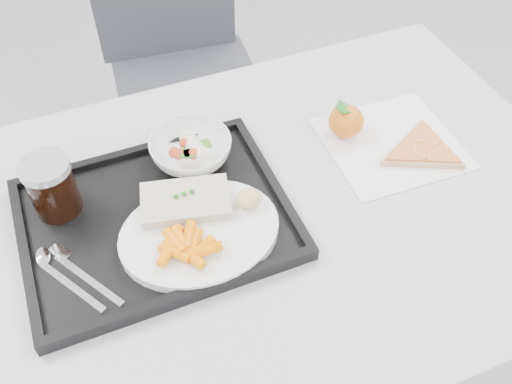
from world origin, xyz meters
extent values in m
cube|color=#ACACAE|center=(0.00, 0.30, 0.73)|extent=(1.20, 0.80, 0.03)
cylinder|color=#47474C|center=(0.54, 0.64, 0.36)|extent=(0.04, 0.04, 0.72)
cube|color=#34353B|center=(0.08, 1.04, 0.45)|extent=(0.46, 0.46, 0.04)
cylinder|color=#47474C|center=(-0.10, 0.86, 0.21)|extent=(0.03, 0.03, 0.43)
cylinder|color=#47474C|center=(0.26, 0.86, 0.21)|extent=(0.03, 0.03, 0.43)
cylinder|color=#47474C|center=(-0.10, 1.22, 0.21)|extent=(0.03, 0.03, 0.43)
cylinder|color=#47474C|center=(0.26, 1.22, 0.21)|extent=(0.03, 0.03, 0.43)
cube|color=black|center=(-0.18, 0.34, 0.76)|extent=(0.45, 0.35, 0.01)
cube|color=black|center=(-0.18, 0.50, 0.77)|extent=(0.45, 0.02, 0.01)
cube|color=black|center=(-0.18, 0.17, 0.77)|extent=(0.45, 0.02, 0.01)
cube|color=black|center=(0.04, 0.34, 0.77)|extent=(0.02, 0.32, 0.01)
cube|color=black|center=(-0.39, 0.34, 0.77)|extent=(0.02, 0.32, 0.01)
cylinder|color=white|center=(-0.12, 0.27, 0.77)|extent=(0.27, 0.27, 0.02)
cube|color=beige|center=(-0.12, 0.33, 0.79)|extent=(0.17, 0.12, 0.02)
sphere|color=#236B1C|center=(-0.14, 0.34, 0.81)|extent=(0.01, 0.01, 0.01)
sphere|color=#236B1C|center=(-0.12, 0.34, 0.81)|extent=(0.01, 0.01, 0.01)
sphere|color=#236B1C|center=(-0.11, 0.34, 0.81)|extent=(0.01, 0.01, 0.01)
ellipsoid|color=#DDBE7D|center=(-0.02, 0.29, 0.80)|extent=(0.06, 0.05, 0.03)
imported|color=white|center=(-0.07, 0.45, 0.79)|extent=(0.15, 0.15, 0.05)
cylinder|color=black|center=(-0.32, 0.42, 0.81)|extent=(0.08, 0.08, 0.10)
cylinder|color=#A5A8AD|center=(-0.32, 0.42, 0.87)|extent=(0.08, 0.08, 0.01)
cube|color=silver|center=(-0.34, 0.26, 0.77)|extent=(0.09, 0.13, 0.00)
ellipsoid|color=silver|center=(-0.37, 0.33, 0.77)|extent=(0.04, 0.05, 0.01)
cube|color=silver|center=(-0.31, 0.26, 0.77)|extent=(0.09, 0.13, 0.00)
cube|color=silver|center=(-0.34, 0.33, 0.77)|extent=(0.04, 0.04, 0.00)
cube|color=white|center=(0.30, 0.36, 0.75)|extent=(0.26, 0.25, 0.00)
ellipsoid|color=orange|center=(0.23, 0.41, 0.79)|extent=(0.09, 0.09, 0.06)
cube|color=#236B1C|center=(0.23, 0.41, 0.81)|extent=(0.05, 0.05, 0.02)
cube|color=#236B1C|center=(0.23, 0.41, 0.81)|extent=(0.05, 0.03, 0.02)
cylinder|color=tan|center=(0.34, 0.31, 0.76)|extent=(0.19, 0.19, 0.01)
cylinder|color=#B43608|center=(0.34, 0.31, 0.77)|extent=(0.17, 0.17, 0.00)
cube|color=#EABC47|center=(0.32, 0.30, 0.77)|extent=(0.01, 0.02, 0.00)
cube|color=#EABC47|center=(0.33, 0.28, 0.77)|extent=(0.02, 0.00, 0.00)
cube|color=#EABC47|center=(0.34, 0.28, 0.77)|extent=(0.01, 0.02, 0.00)
cube|color=#EABC47|center=(0.37, 0.31, 0.77)|extent=(0.02, 0.01, 0.00)
cube|color=#EABC47|center=(0.35, 0.32, 0.77)|extent=(0.02, 0.00, 0.00)
cylinder|color=orange|center=(-0.15, 0.22, 0.79)|extent=(0.04, 0.06, 0.02)
cylinder|color=orange|center=(-0.14, 0.25, 0.80)|extent=(0.04, 0.06, 0.02)
cylinder|color=orange|center=(-0.12, 0.22, 0.80)|extent=(0.05, 0.02, 0.02)
cylinder|color=orange|center=(-0.15, 0.25, 0.80)|extent=(0.02, 0.05, 0.02)
cylinder|color=orange|center=(-0.18, 0.24, 0.80)|extent=(0.05, 0.05, 0.02)
cylinder|color=orange|center=(-0.13, 0.23, 0.79)|extent=(0.05, 0.04, 0.02)
cylinder|color=orange|center=(-0.17, 0.26, 0.79)|extent=(0.05, 0.05, 0.02)
cylinder|color=orange|center=(-0.16, 0.25, 0.80)|extent=(0.03, 0.06, 0.02)
cylinder|color=orange|center=(-0.17, 0.23, 0.79)|extent=(0.05, 0.05, 0.02)
cylinder|color=orange|center=(-0.14, 0.24, 0.79)|extent=(0.05, 0.05, 0.02)
sphere|color=#BA3B1B|center=(-0.11, 0.44, 0.80)|extent=(0.02, 0.02, 0.02)
sphere|color=#BA3B1B|center=(-0.08, 0.46, 0.80)|extent=(0.02, 0.02, 0.02)
sphere|color=#BA3B1B|center=(-0.08, 0.43, 0.80)|extent=(0.02, 0.02, 0.02)
sphere|color=#BA3B1B|center=(-0.10, 0.44, 0.80)|extent=(0.02, 0.02, 0.02)
ellipsoid|color=silver|center=(-0.07, 0.48, 0.80)|extent=(0.03, 0.03, 0.02)
ellipsoid|color=silver|center=(-0.07, 0.44, 0.80)|extent=(0.03, 0.03, 0.02)
ellipsoid|color=silver|center=(-0.06, 0.42, 0.80)|extent=(0.03, 0.03, 0.02)
ellipsoid|color=silver|center=(-0.07, 0.45, 0.80)|extent=(0.03, 0.03, 0.02)
cube|color=#3C7922|center=(-0.08, 0.43, 0.80)|extent=(0.02, 0.02, 0.00)
cube|color=#3C7922|center=(-0.05, 0.44, 0.80)|extent=(0.02, 0.02, 0.00)
cube|color=#3C7922|center=(-0.09, 0.43, 0.80)|extent=(0.03, 0.03, 0.00)
camera|label=1|loc=(-0.25, -0.30, 1.53)|focal=40.00mm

